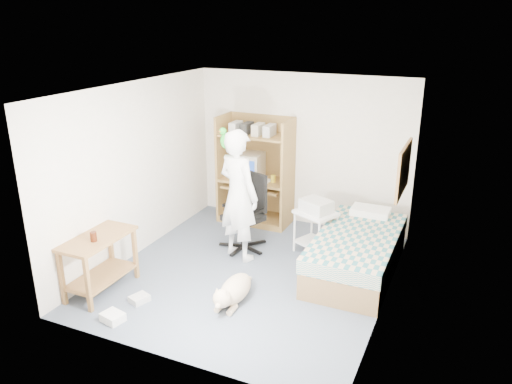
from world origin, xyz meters
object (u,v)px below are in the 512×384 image
side_desk (99,256)px  printer_cart (315,226)px  person (239,195)px  dog (233,290)px  bed (357,253)px  office_chair (246,223)px  computer_hutch (256,175)px

side_desk → printer_cart: bearing=44.8°
person → dog: (0.48, -1.15, -0.79)m
bed → side_desk: bearing=-147.5°
side_desk → office_chair: bearing=58.8°
bed → side_desk: size_ratio=2.02×
dog → printer_cart: printer_cart is taller
computer_hutch → dog: 2.71m
side_desk → dog: bearing=14.8°
office_chair → bed: bearing=18.8°
bed → printer_cart: (-0.70, 0.32, 0.15)m
computer_hutch → printer_cart: bearing=-31.5°
dog → person: bearing=111.5°
bed → office_chair: 1.71m
computer_hutch → dog: computer_hutch is taller
bed → person: person is taller
person → printer_cart: bearing=-129.1°
printer_cart → dog: bearing=-81.3°
printer_cart → side_desk: bearing=-110.3°
office_chair → person: 0.62m
side_desk → person: (1.18, 1.59, 0.45)m
person → dog: size_ratio=1.95×
side_desk → person: bearing=53.5°
computer_hutch → side_desk: size_ratio=1.80×
side_desk → person: size_ratio=0.53×
computer_hutch → dog: size_ratio=1.85×
dog → printer_cart: (0.49, 1.70, 0.28)m
side_desk → printer_cart: (2.15, 2.14, -0.06)m
computer_hutch → dog: bearing=-72.0°
office_chair → person: person is taller
computer_hutch → side_desk: computer_hutch is taller
computer_hutch → bed: size_ratio=0.89×
office_chair → dog: office_chair is taller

